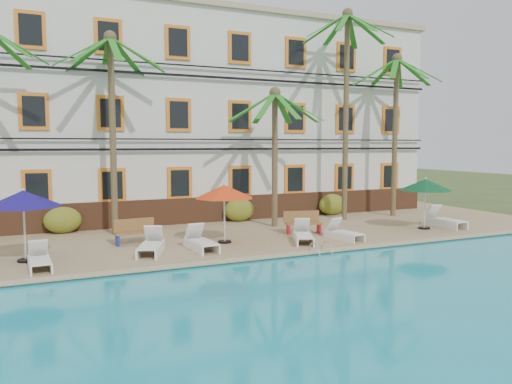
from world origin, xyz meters
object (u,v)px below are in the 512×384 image
palm_b (112,105)px  lounger_b (151,245)px  palm_d (346,89)px  lounger_c (201,242)px  palm_c (275,135)px  palm_e (396,113)px  lounger_e (343,233)px  lounger_a (40,260)px  bench_left (135,231)px  pool_ladder (320,253)px  umbrella_red (224,192)px  lounger_d (303,235)px  umbrella_blue (23,199)px  umbrella_green (426,185)px  lounger_f (443,220)px  bench_right (303,222)px

palm_b → lounger_b: 6.56m
palm_d → lounger_c: bearing=-155.5°
palm_c → palm_e: 7.22m
lounger_e → lounger_a: bearing=-179.3°
palm_c → lounger_a: palm_c is taller
bench_left → palm_b: bearing=98.1°
lounger_a → pool_ladder: lounger_a is taller
umbrella_red → lounger_a: 6.73m
lounger_d → bench_left: (-5.82, 2.31, 0.19)m
palm_b → bench_left: (0.34, -2.39, -4.76)m
palm_e → lounger_d: (-7.76, -4.28, -4.99)m
lounger_c → palm_b: bearing=116.8°
palm_b → umbrella_blue: bearing=-130.9°
umbrella_green → pool_ladder: (-6.69, -2.30, -1.91)m
palm_b → umbrella_blue: size_ratio=3.52×
palm_e → umbrella_red: 11.44m
palm_c → lounger_a: size_ratio=3.61×
palm_d → lounger_c: (-8.65, -3.93, -6.03)m
lounger_d → pool_ladder: size_ratio=2.59×
umbrella_blue → lounger_f: bearing=-1.4°
lounger_d → umbrella_green: bearing=4.1°
palm_b → umbrella_blue: (-3.31, -3.82, -3.25)m
umbrella_red → lounger_e: size_ratio=1.27×
bench_left → pool_ladder: 6.86m
umbrella_red → umbrella_blue: bearing=-177.8°
lounger_e → palm_d: bearing=55.3°
umbrella_blue → umbrella_green: (15.78, -0.43, -0.06)m
lounger_c → lounger_e: lounger_c is taller
palm_b → lounger_a: palm_b is taller
lounger_b → umbrella_blue: bearing=173.0°
lounger_f → lounger_a: bearing=-177.4°
umbrella_blue → lounger_d: bearing=-5.4°
palm_c → bench_left: palm_c is taller
palm_d → lounger_f: bearing=-53.9°
palm_e → bench_left: palm_e is taller
lounger_c → lounger_a: bearing=-174.0°
palm_d → bench_right: bearing=-145.7°
lounger_c → lounger_e: size_ratio=1.08×
lounger_c → lounger_f: size_ratio=0.93×
lounger_d → pool_ladder: bearing=-101.7°
pool_ladder → palm_e: bearing=36.9°
umbrella_blue → palm_b: bearing=49.1°
lounger_c → lounger_d: size_ratio=0.99×
lounger_a → lounger_b: size_ratio=0.86×
umbrella_blue → bench_right: umbrella_blue is taller
palm_d → umbrella_green: palm_d is taller
umbrella_red → umbrella_green: 9.05m
palm_c → lounger_c: 6.87m
lounger_b → lounger_d: lounger_b is taller
lounger_d → lounger_c: bearing=175.8°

